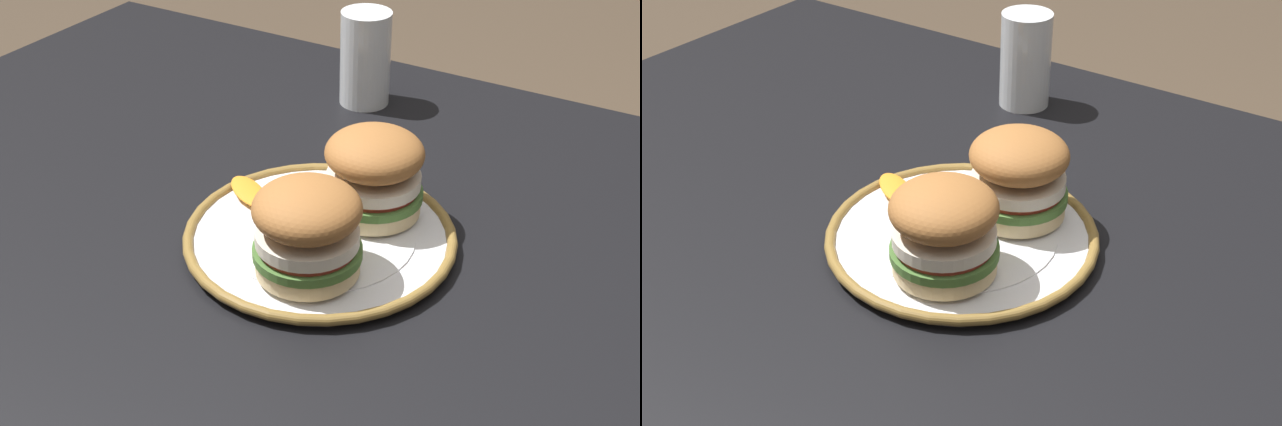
# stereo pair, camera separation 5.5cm
# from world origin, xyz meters

# --- Properties ---
(dining_table) EXTENTS (1.47, 1.09, 0.74)m
(dining_table) POSITION_xyz_m (0.00, 0.00, 0.66)
(dining_table) COLOR black
(dining_table) RESTS_ON ground
(dinner_plate) EXTENTS (0.30, 0.30, 0.02)m
(dinner_plate) POSITION_xyz_m (-0.01, 0.05, 0.75)
(dinner_plate) COLOR white
(dinner_plate) RESTS_ON dining_table
(sandwich_half_left) EXTENTS (0.12, 0.12, 0.10)m
(sandwich_half_left) POSITION_xyz_m (0.02, 0.11, 0.81)
(sandwich_half_left) COLOR beige
(sandwich_half_left) RESTS_ON dinner_plate
(sandwich_half_right) EXTENTS (0.13, 0.13, 0.10)m
(sandwich_half_right) POSITION_xyz_m (0.01, -0.02, 0.81)
(sandwich_half_right) COLOR beige
(sandwich_half_right) RESTS_ON dinner_plate
(orange_peel_curled) EXTENTS (0.07, 0.07, 0.01)m
(orange_peel_curled) POSITION_xyz_m (-0.07, 0.10, 0.76)
(orange_peel_curled) COLOR orange
(orange_peel_curled) RESTS_ON dinner_plate
(orange_peel_strip_long) EXTENTS (0.08, 0.07, 0.01)m
(orange_peel_strip_long) POSITION_xyz_m (-0.12, 0.07, 0.76)
(orange_peel_strip_long) COLOR orange
(orange_peel_strip_long) RESTS_ON dinner_plate
(orange_peel_strip_short) EXTENTS (0.07, 0.05, 0.01)m
(orange_peel_strip_short) POSITION_xyz_m (-0.05, 0.05, 0.76)
(orange_peel_strip_short) COLOR orange
(orange_peel_strip_short) RESTS_ON dinner_plate
(drinking_glass) EXTENTS (0.07, 0.07, 0.14)m
(drinking_glass) POSITION_xyz_m (-0.14, 0.39, 0.80)
(drinking_glass) COLOR white
(drinking_glass) RESTS_ON dining_table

